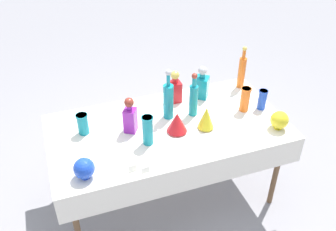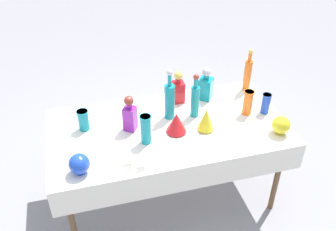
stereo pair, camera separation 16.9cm
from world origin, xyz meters
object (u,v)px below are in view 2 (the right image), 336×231
(slender_vase_2, at_px, (248,102))
(slender_vase_3, at_px, (83,120))
(square_decanter_1, at_px, (178,89))
(round_bowl_0, at_px, (79,164))
(round_bowl_1, at_px, (281,125))
(tall_bottle_0, at_px, (195,99))
(square_decanter_2, at_px, (206,86))
(tall_bottle_1, at_px, (248,74))
(fluted_vase_0, at_px, (206,119))
(slender_vase_1, at_px, (146,129))
(fluted_vase_1, at_px, (176,123))
(cardboard_box_behind_left, at_px, (156,120))
(slender_vase_0, at_px, (266,103))
(square_decanter_0, at_px, (130,115))
(tall_bottle_2, at_px, (170,100))

(slender_vase_2, height_order, slender_vase_3, slender_vase_2)
(square_decanter_1, distance_m, round_bowl_0, 1.07)
(round_bowl_0, relative_size, round_bowl_1, 1.02)
(tall_bottle_0, height_order, slender_vase_3, tall_bottle_0)
(square_decanter_2, height_order, slender_vase_2, square_decanter_2)
(tall_bottle_0, bearing_deg, square_decanter_1, 106.63)
(tall_bottle_1, distance_m, fluted_vase_0, 0.70)
(slender_vase_1, height_order, slender_vase_2, slender_vase_1)
(fluted_vase_1, xyz_separation_m, cardboard_box_behind_left, (0.07, 0.99, -0.70))
(slender_vase_0, height_order, fluted_vase_0, fluted_vase_0)
(tall_bottle_0, relative_size, cardboard_box_behind_left, 0.60)
(square_decanter_1, bearing_deg, round_bowl_1, -45.18)
(fluted_vase_0, bearing_deg, slender_vase_1, -177.01)
(slender_vase_2, distance_m, fluted_vase_1, 0.61)
(slender_vase_2, bearing_deg, slender_vase_3, 173.94)
(square_decanter_0, height_order, fluted_vase_1, square_decanter_0)
(tall_bottle_0, distance_m, square_decanter_0, 0.52)
(tall_bottle_2, xyz_separation_m, square_decanter_1, (0.13, 0.20, -0.04))
(fluted_vase_1, xyz_separation_m, round_bowl_0, (-0.72, -0.25, -0.01))
(slender_vase_2, bearing_deg, slender_vase_0, -8.03)
(square_decanter_1, height_order, fluted_vase_1, square_decanter_1)
(tall_bottle_1, bearing_deg, tall_bottle_0, -155.72)
(tall_bottle_0, xyz_separation_m, round_bowl_0, (-0.92, -0.42, -0.08))
(tall_bottle_0, bearing_deg, tall_bottle_1, 24.28)
(square_decanter_0, relative_size, fluted_vase_1, 1.73)
(slender_vase_0, bearing_deg, fluted_vase_0, -170.19)
(square_decanter_2, distance_m, slender_vase_3, 1.03)
(slender_vase_0, bearing_deg, cardboard_box_behind_left, 126.38)
(tall_bottle_1, distance_m, square_decanter_0, 1.11)
(slender_vase_3, bearing_deg, fluted_vase_1, -18.19)
(slender_vase_0, relative_size, slender_vase_1, 0.74)
(round_bowl_1, bearing_deg, tall_bottle_2, 150.70)
(cardboard_box_behind_left, bearing_deg, slender_vase_1, -106.52)
(tall_bottle_1, bearing_deg, slender_vase_1, -154.52)
(slender_vase_1, height_order, round_bowl_0, slender_vase_1)
(slender_vase_2, bearing_deg, square_decanter_0, 177.29)
(fluted_vase_0, relative_size, fluted_vase_1, 1.12)
(tall_bottle_0, bearing_deg, slender_vase_1, -153.04)
(slender_vase_3, bearing_deg, slender_vase_0, -6.26)
(tall_bottle_0, height_order, fluted_vase_1, tall_bottle_0)
(tall_bottle_2, xyz_separation_m, round_bowl_1, (0.73, -0.41, -0.09))
(square_decanter_2, height_order, slender_vase_0, square_decanter_2)
(square_decanter_0, bearing_deg, slender_vase_0, -3.43)
(tall_bottle_1, distance_m, slender_vase_3, 1.42)
(square_decanter_2, xyz_separation_m, round_bowl_1, (0.37, -0.59, -0.05))
(fluted_vase_1, distance_m, round_bowl_0, 0.76)
(tall_bottle_0, relative_size, tall_bottle_2, 0.88)
(square_decanter_1, height_order, fluted_vase_0, square_decanter_1)
(slender_vase_2, bearing_deg, square_decanter_2, 129.20)
(slender_vase_0, height_order, fluted_vase_1, slender_vase_0)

